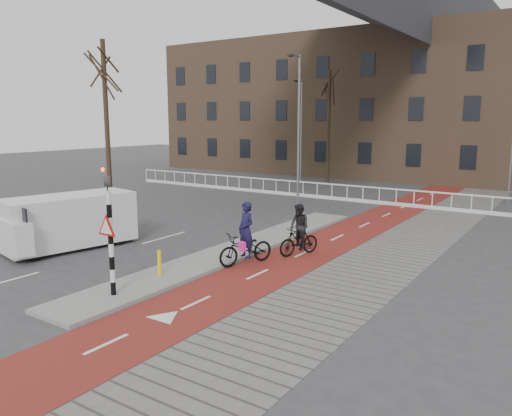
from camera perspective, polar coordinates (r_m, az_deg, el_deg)
The scene contains 15 objects.
ground at distance 15.38m, azimuth -8.73°, elevation -8.47°, with size 120.00×120.00×0.00m, color #38383A.
bike_lane at distance 22.86m, azimuth 11.35°, elevation -2.36°, with size 2.50×60.00×0.01m, color maroon.
sidewalk at distance 21.99m, azimuth 18.11°, elevation -3.17°, with size 3.00×60.00×0.01m, color slate.
curb_island at distance 18.76m, azimuth -2.05°, elevation -4.74°, with size 1.80×16.00×0.12m, color gray.
traffic_signal at distance 13.94m, azimuth -16.40°, elevation -2.23°, with size 0.80×0.80×3.68m.
bollard at distance 15.76m, azimuth -10.98°, elevation -6.15°, with size 0.12×0.12×0.77m, color yellow.
cyclist_near at distance 16.88m, azimuth -1.15°, elevation -4.08°, with size 1.43×2.20×2.15m.
cyclist_far at distance 18.07m, azimuth 4.94°, elevation -2.99°, with size 1.11×1.78×1.87m.
van at distance 20.22m, azimuth -20.59°, elevation -1.35°, with size 2.85×5.04×2.04m.
railing at distance 31.79m, azimuth 5.39°, elevation 1.84°, with size 28.00×0.10×0.99m.
townhouse_row at distance 44.70m, azimuth 17.39°, elevation 13.47°, with size 46.00×10.00×15.90m.
tree_left at distance 28.96m, azimuth -16.69°, elevation 9.07°, with size 0.26×0.26×9.09m, color black.
tree_mid at distance 39.20m, azimuth 8.30°, elevation 9.18°, with size 0.25×0.25×8.57m, color black.
streetlight_near at distance 27.05m, azimuth 4.88°, elevation 8.44°, with size 0.12×0.12×8.17m, color slate.
streetlight_left at distance 37.98m, azimuth 5.18°, elevation 8.57°, with size 0.12×0.12×7.72m, color slate.
Camera 1 is at (9.93, -10.69, 4.88)m, focal length 35.00 mm.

